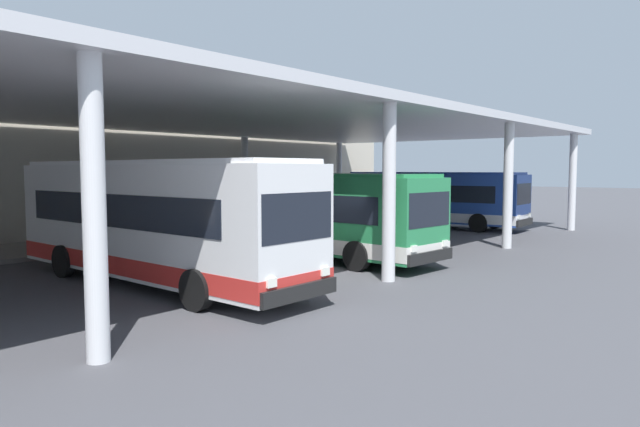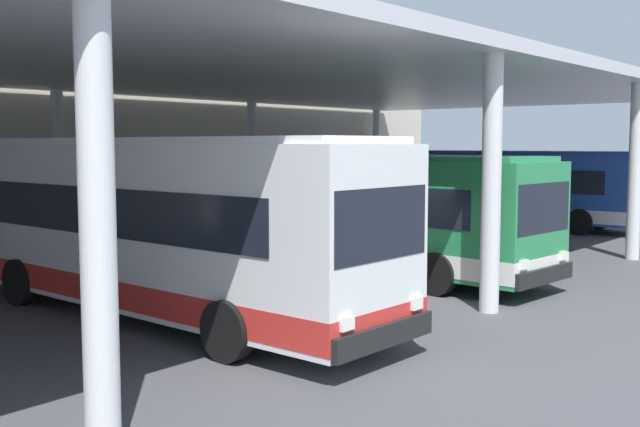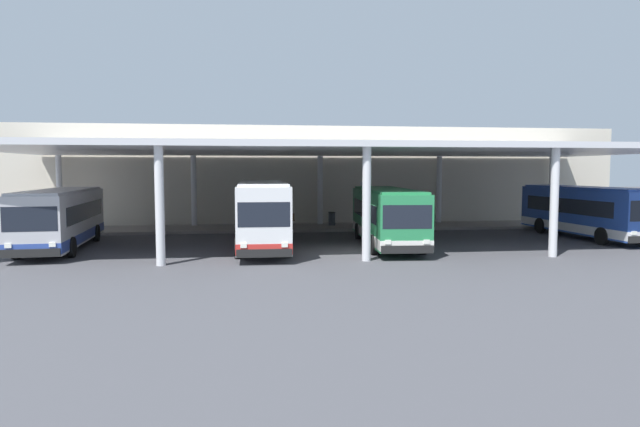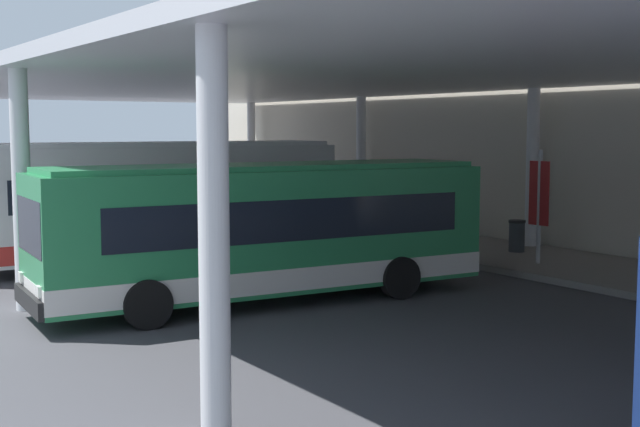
# 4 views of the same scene
# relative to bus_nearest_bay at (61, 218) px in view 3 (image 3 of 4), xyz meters

# --- Properties ---
(ground_plane) EXTENTS (200.00, 200.00, 0.00)m
(ground_plane) POSITION_rel_bus_nearest_bay_xyz_m (15.29, -3.47, -1.66)
(ground_plane) COLOR #47474C
(platform_kerb) EXTENTS (42.00, 4.50, 0.18)m
(platform_kerb) POSITION_rel_bus_nearest_bay_xyz_m (15.29, 8.28, -1.57)
(platform_kerb) COLOR gray
(platform_kerb) RESTS_ON ground
(station_building_facade) EXTENTS (48.00, 1.60, 7.55)m
(station_building_facade) POSITION_rel_bus_nearest_bay_xyz_m (15.29, 11.53, 2.12)
(station_building_facade) COLOR beige
(station_building_facade) RESTS_ON ground
(canopy_shelter) EXTENTS (40.00, 17.00, 5.55)m
(canopy_shelter) POSITION_rel_bus_nearest_bay_xyz_m (15.29, 2.03, 3.63)
(canopy_shelter) COLOR silver
(canopy_shelter) RESTS_ON ground
(bus_nearest_bay) EXTENTS (3.24, 10.68, 3.17)m
(bus_nearest_bay) POSITION_rel_bus_nearest_bay_xyz_m (0.00, 0.00, 0.00)
(bus_nearest_bay) COLOR #B7B7BC
(bus_nearest_bay) RESTS_ON ground
(bus_second_bay) EXTENTS (2.84, 11.36, 3.57)m
(bus_second_bay) POSITION_rel_bus_nearest_bay_xyz_m (10.65, -0.99, 0.19)
(bus_second_bay) COLOR white
(bus_second_bay) RESTS_ON ground
(bus_middle_bay) EXTENTS (3.27, 10.68, 3.17)m
(bus_middle_bay) POSITION_rel_bus_nearest_bay_xyz_m (17.52, -1.13, 0.00)
(bus_middle_bay) COLOR #28844C
(bus_middle_bay) RESTS_ON ground
(bus_far_bay) EXTENTS (3.03, 10.63, 3.17)m
(bus_far_bay) POSITION_rel_bus_nearest_bay_xyz_m (30.67, 0.80, 0.00)
(bus_far_bay) COLOR #284CA8
(bus_far_bay) RESTS_ON ground
(bench_waiting) EXTENTS (1.80, 0.45, 0.92)m
(bench_waiting) POSITION_rel_bus_nearest_bay_xyz_m (12.31, 8.35, -0.99)
(bench_waiting) COLOR brown
(bench_waiting) RESTS_ON platform_kerb
(trash_bin) EXTENTS (0.52, 0.52, 0.98)m
(trash_bin) POSITION_rel_bus_nearest_bay_xyz_m (15.97, 8.67, -0.98)
(trash_bin) COLOR #33383D
(trash_bin) RESTS_ON platform_kerb
(banner_sign) EXTENTS (0.70, 0.12, 3.20)m
(banner_sign) POSITION_rel_bus_nearest_bay_xyz_m (17.90, 7.47, 0.32)
(banner_sign) COLOR #B2B2B7
(banner_sign) RESTS_ON platform_kerb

